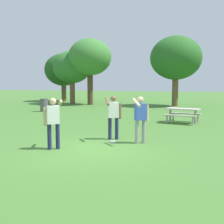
% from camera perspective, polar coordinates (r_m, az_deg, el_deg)
% --- Properties ---
extents(ground_plane, '(120.00, 120.00, 0.00)m').
position_cam_1_polar(ground_plane, '(9.14, -3.70, -7.52)').
color(ground_plane, '#447530').
extents(person_thrower, '(0.52, 0.83, 1.64)m').
position_cam_1_polar(person_thrower, '(9.94, 5.73, -0.82)').
color(person_thrower, gray).
rests_on(person_thrower, ground).
extents(person_catcher, '(0.52, 0.83, 1.64)m').
position_cam_1_polar(person_catcher, '(9.22, -11.70, -1.44)').
color(person_catcher, '#1E234C').
rests_on(person_catcher, ground).
extents(person_bystander, '(0.56, 0.82, 1.64)m').
position_cam_1_polar(person_bystander, '(10.57, 0.27, -0.39)').
color(person_bystander, '#1E234C').
rests_on(person_bystander, ground).
extents(frisbee, '(0.26, 0.26, 0.03)m').
position_cam_1_polar(frisbee, '(10.26, 0.16, -5.95)').
color(frisbee, white).
rests_on(frisbee, ground).
extents(picnic_table_near, '(1.95, 1.73, 0.77)m').
position_cam_1_polar(picnic_table_near, '(15.43, 13.96, -0.05)').
color(picnic_table_near, '#B2ADA3').
rests_on(picnic_table_near, ground).
extents(trash_can_further_along, '(0.59, 0.59, 0.96)m').
position_cam_1_polar(trash_can_further_along, '(21.47, -13.46, 1.39)').
color(trash_can_further_along, '#515156').
rests_on(trash_can_further_along, ground).
extents(tree_tall_left, '(4.20, 4.20, 5.32)m').
position_cam_1_polar(tree_tall_left, '(32.66, -9.69, 8.29)').
color(tree_tall_left, brown).
rests_on(tree_tall_left, ground).
extents(tree_broad_center, '(3.74, 3.74, 5.23)m').
position_cam_1_polar(tree_broad_center, '(28.61, -8.00, 8.85)').
color(tree_broad_center, brown).
rests_on(tree_broad_center, ground).
extents(tree_far_right, '(4.06, 4.06, 6.24)m').
position_cam_1_polar(tree_far_right, '(27.36, -4.44, 10.83)').
color(tree_far_right, '#4C3823').
rests_on(tree_far_right, ground).
extents(tree_slender_mid, '(4.54, 4.54, 6.22)m').
position_cam_1_polar(tree_slender_mid, '(26.26, 12.66, 10.46)').
color(tree_slender_mid, brown).
rests_on(tree_slender_mid, ground).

